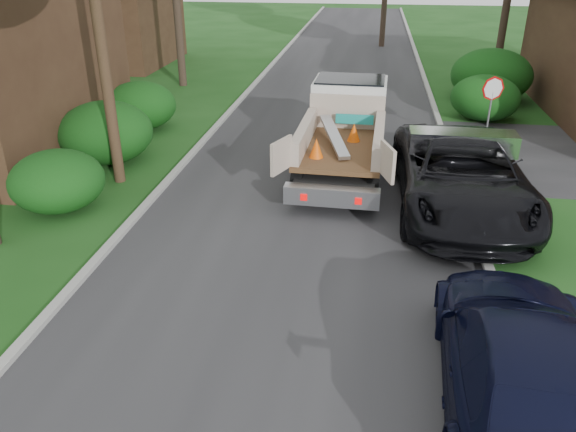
% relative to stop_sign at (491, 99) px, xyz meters
% --- Properties ---
extents(ground, '(120.00, 120.00, 0.00)m').
position_rel_stop_sign_xyz_m(ground, '(-5.20, -9.00, -1.78)').
color(ground, '#174213').
rests_on(ground, ground).
extents(road, '(8.00, 90.00, 0.02)m').
position_rel_stop_sign_xyz_m(road, '(-5.20, 1.00, -1.77)').
color(road, '#28282B').
rests_on(road, ground).
extents(curb_left, '(0.20, 90.00, 0.12)m').
position_rel_stop_sign_xyz_m(curb_left, '(-9.30, 1.00, -1.72)').
color(curb_left, '#9E9E99').
rests_on(curb_left, ground).
extents(curb_right, '(0.20, 90.00, 0.12)m').
position_rel_stop_sign_xyz_m(curb_right, '(-1.10, 1.00, -1.72)').
color(curb_right, '#9E9E99').
rests_on(curb_right, ground).
extents(stop_sign, '(0.71, 0.32, 2.48)m').
position_rel_stop_sign_xyz_m(stop_sign, '(0.00, 0.00, 0.00)').
color(stop_sign, slate).
rests_on(stop_sign, ground).
extents(house_left_far, '(7.56, 7.56, 6.00)m').
position_rel_stop_sign_xyz_m(house_left_far, '(-18.70, 13.00, 1.27)').
color(house_left_far, '#3A2417').
rests_on(house_left_far, ground).
extents(hedge_left_a, '(2.34, 2.34, 1.53)m').
position_rel_stop_sign_xyz_m(hedge_left_a, '(-11.40, -6.00, -1.01)').
color(hedge_left_a, '#0E4010').
rests_on(hedge_left_a, ground).
extents(hedge_left_b, '(2.86, 2.86, 1.87)m').
position_rel_stop_sign_xyz_m(hedge_left_b, '(-11.70, -2.50, -0.84)').
color(hedge_left_b, '#0E4010').
rests_on(hedge_left_b, ground).
extents(hedge_left_c, '(2.60, 2.60, 1.70)m').
position_rel_stop_sign_xyz_m(hedge_left_c, '(-12.00, 1.00, -0.93)').
color(hedge_left_c, '#0E4010').
rests_on(hedge_left_c, ground).
extents(hedge_right_a, '(2.60, 2.60, 1.70)m').
position_rel_stop_sign_xyz_m(hedge_right_a, '(0.60, 4.00, -0.93)').
color(hedge_right_a, '#0E4010').
rests_on(hedge_right_a, ground).
extents(hedge_right_b, '(3.38, 3.38, 2.21)m').
position_rel_stop_sign_xyz_m(hedge_right_b, '(1.30, 7.00, -0.67)').
color(hedge_right_b, '#0E4010').
rests_on(hedge_right_b, ground).
extents(flatbed_truck, '(2.94, 6.33, 2.37)m').
position_rel_stop_sign_xyz_m(flatbed_truck, '(-4.42, -1.60, -0.49)').
color(flatbed_truck, black).
rests_on(flatbed_truck, ground).
extents(black_pickup, '(3.23, 6.75, 1.86)m').
position_rel_stop_sign_xyz_m(black_pickup, '(-1.38, -4.50, -0.85)').
color(black_pickup, black).
rests_on(black_pickup, ground).
extents(navy_suv, '(2.59, 5.69, 1.61)m').
position_rel_stop_sign_xyz_m(navy_suv, '(-1.40, -11.50, -0.97)').
color(navy_suv, black).
rests_on(navy_suv, ground).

